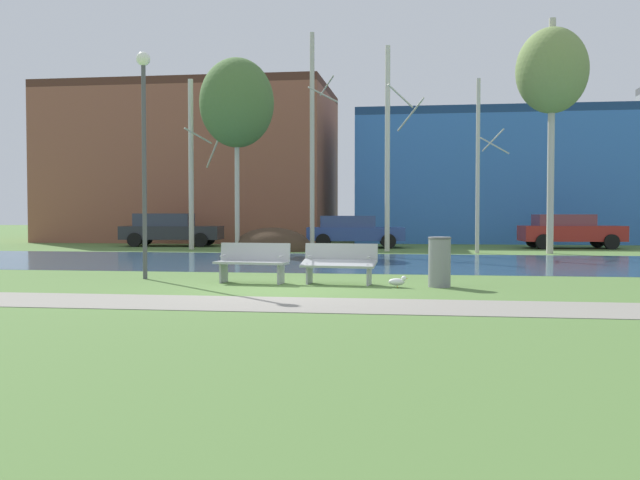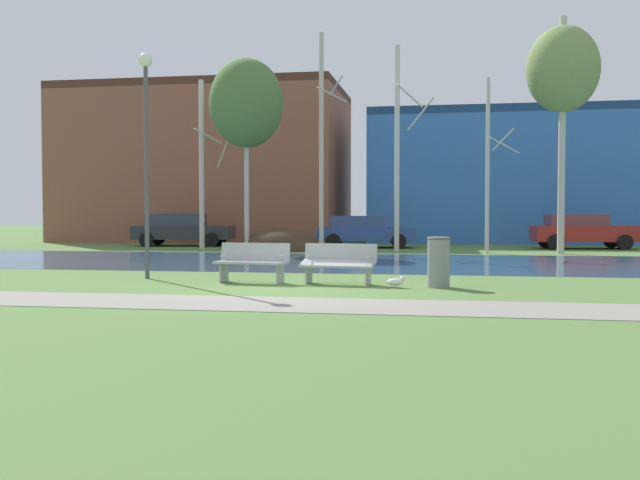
{
  "view_description": "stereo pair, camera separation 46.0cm",
  "coord_description": "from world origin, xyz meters",
  "px_view_note": "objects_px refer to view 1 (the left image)",
  "views": [
    {
      "loc": [
        2.73,
        -14.12,
        1.53
      ],
      "look_at": [
        0.48,
        1.63,
        0.93
      ],
      "focal_mm": 40.51,
      "sensor_mm": 36.0,
      "label": 1
    },
    {
      "loc": [
        3.19,
        -14.05,
        1.53
      ],
      "look_at": [
        0.48,
        1.63,
        0.93
      ],
      "focal_mm": 40.51,
      "sensor_mm": 36.0,
      "label": 2
    }
  ],
  "objects_px": {
    "trash_bin": "(440,261)",
    "parked_sedan_second_blue": "(353,231)",
    "streetlamp": "(144,127)",
    "seagull": "(398,281)",
    "parked_hatch_third_red": "(569,230)",
    "bench_right": "(339,262)",
    "bench_left": "(252,261)",
    "parked_van_nearest_dark": "(170,229)"
  },
  "relations": [
    {
      "from": "seagull",
      "to": "parked_hatch_third_red",
      "type": "height_order",
      "value": "parked_hatch_third_red"
    },
    {
      "from": "parked_sedan_second_blue",
      "to": "parked_van_nearest_dark",
      "type": "bearing_deg",
      "value": 178.81
    },
    {
      "from": "bench_left",
      "to": "trash_bin",
      "type": "xyz_separation_m",
      "value": [
        4.02,
        -0.26,
        0.07
      ]
    },
    {
      "from": "trash_bin",
      "to": "seagull",
      "type": "distance_m",
      "value": 0.99
    },
    {
      "from": "streetlamp",
      "to": "parked_hatch_third_red",
      "type": "height_order",
      "value": "streetlamp"
    },
    {
      "from": "parked_sedan_second_blue",
      "to": "trash_bin",
      "type": "bearing_deg",
      "value": -78.48
    },
    {
      "from": "bench_right",
      "to": "parked_sedan_second_blue",
      "type": "distance_m",
      "value": 16.32
    },
    {
      "from": "bench_left",
      "to": "parked_hatch_third_red",
      "type": "distance_m",
      "value": 19.57
    },
    {
      "from": "seagull",
      "to": "streetlamp",
      "type": "distance_m",
      "value": 6.86
    },
    {
      "from": "streetlamp",
      "to": "parked_sedan_second_blue",
      "type": "bearing_deg",
      "value": 77.96
    },
    {
      "from": "seagull",
      "to": "parked_sedan_second_blue",
      "type": "bearing_deg",
      "value": 98.52
    },
    {
      "from": "bench_left",
      "to": "seagull",
      "type": "distance_m",
      "value": 3.24
    },
    {
      "from": "streetlamp",
      "to": "parked_van_nearest_dark",
      "type": "xyz_separation_m",
      "value": [
        -5.14,
        15.86,
        -2.71
      ]
    },
    {
      "from": "bench_left",
      "to": "streetlamp",
      "type": "bearing_deg",
      "value": 167.55
    },
    {
      "from": "trash_bin",
      "to": "parked_van_nearest_dark",
      "type": "bearing_deg",
      "value": 125.35
    },
    {
      "from": "seagull",
      "to": "parked_sedan_second_blue",
      "type": "height_order",
      "value": "parked_sedan_second_blue"
    },
    {
      "from": "bench_right",
      "to": "parked_sedan_second_blue",
      "type": "xyz_separation_m",
      "value": [
        -1.25,
        16.27,
        0.28
      ]
    },
    {
      "from": "seagull",
      "to": "parked_van_nearest_dark",
      "type": "bearing_deg",
      "value": 122.91
    },
    {
      "from": "bench_right",
      "to": "parked_sedan_second_blue",
      "type": "bearing_deg",
      "value": 94.41
    },
    {
      "from": "bench_left",
      "to": "parked_sedan_second_blue",
      "type": "xyz_separation_m",
      "value": [
        0.65,
        16.27,
        0.28
      ]
    },
    {
      "from": "bench_left",
      "to": "bench_right",
      "type": "bearing_deg",
      "value": 0.0
    },
    {
      "from": "parked_van_nearest_dark",
      "to": "bench_right",
      "type": "bearing_deg",
      "value": -59.37
    },
    {
      "from": "streetlamp",
      "to": "parked_sedan_second_blue",
      "type": "relative_size",
      "value": 1.19
    },
    {
      "from": "bench_left",
      "to": "streetlamp",
      "type": "distance_m",
      "value": 4.09
    },
    {
      "from": "streetlamp",
      "to": "parked_sedan_second_blue",
      "type": "xyz_separation_m",
      "value": [
        3.35,
        15.68,
        -2.75
      ]
    },
    {
      "from": "trash_bin",
      "to": "parked_hatch_third_red",
      "type": "distance_m",
      "value": 18.11
    },
    {
      "from": "seagull",
      "to": "parked_hatch_third_red",
      "type": "relative_size",
      "value": 0.09
    },
    {
      "from": "trash_bin",
      "to": "streetlamp",
      "type": "distance_m",
      "value": 7.39
    },
    {
      "from": "parked_hatch_third_red",
      "to": "streetlamp",
      "type": "bearing_deg",
      "value": -127.79
    },
    {
      "from": "bench_right",
      "to": "trash_bin",
      "type": "bearing_deg",
      "value": -7.03
    },
    {
      "from": "bench_right",
      "to": "streetlamp",
      "type": "relative_size",
      "value": 0.32
    },
    {
      "from": "bench_right",
      "to": "parked_hatch_third_red",
      "type": "bearing_deg",
      "value": 64.58
    },
    {
      "from": "seagull",
      "to": "bench_left",
      "type": "bearing_deg",
      "value": 170.08
    },
    {
      "from": "trash_bin",
      "to": "seagull",
      "type": "relative_size",
      "value": 2.59
    },
    {
      "from": "bench_right",
      "to": "seagull",
      "type": "relative_size",
      "value": 4.12
    },
    {
      "from": "streetlamp",
      "to": "bench_left",
      "type": "bearing_deg",
      "value": -12.45
    },
    {
      "from": "parked_van_nearest_dark",
      "to": "parked_sedan_second_blue",
      "type": "xyz_separation_m",
      "value": [
        8.48,
        -0.18,
        -0.04
      ]
    },
    {
      "from": "bench_right",
      "to": "parked_van_nearest_dark",
      "type": "height_order",
      "value": "parked_van_nearest_dark"
    },
    {
      "from": "trash_bin",
      "to": "seagull",
      "type": "height_order",
      "value": "trash_bin"
    },
    {
      "from": "parked_van_nearest_dark",
      "to": "parked_hatch_third_red",
      "type": "relative_size",
      "value": 1.06
    },
    {
      "from": "parked_sedan_second_blue",
      "to": "seagull",
      "type": "bearing_deg",
      "value": -81.48
    },
    {
      "from": "trash_bin",
      "to": "parked_sedan_second_blue",
      "type": "bearing_deg",
      "value": 101.52
    }
  ]
}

